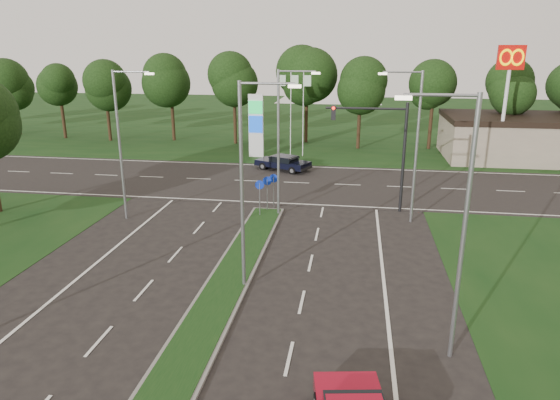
# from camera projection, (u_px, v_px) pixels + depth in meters

# --- Properties ---
(ground) EXTENTS (160.00, 160.00, 0.00)m
(ground) POSITION_uv_depth(u_px,v_px,m) (182.00, 367.00, 16.72)
(ground) COLOR black
(ground) RESTS_ON ground
(verge_far) EXTENTS (160.00, 50.00, 0.02)m
(verge_far) POSITION_uv_depth(u_px,v_px,m) (316.00, 124.00, 68.68)
(verge_far) COLOR black
(verge_far) RESTS_ON ground
(cross_road) EXTENTS (160.00, 12.00, 0.02)m
(cross_road) POSITION_uv_depth(u_px,v_px,m) (284.00, 182.00, 39.39)
(cross_road) COLOR black
(cross_road) RESTS_ON ground
(median_kerb) EXTENTS (2.00, 26.00, 0.12)m
(median_kerb) POSITION_uv_depth(u_px,v_px,m) (214.00, 306.00, 20.48)
(median_kerb) COLOR slate
(median_kerb) RESTS_ON ground
(commercial_building) EXTENTS (16.00, 9.00, 4.00)m
(commercial_building) POSITION_uv_depth(u_px,v_px,m) (533.00, 138.00, 46.98)
(commercial_building) COLOR gray
(commercial_building) RESTS_ON ground
(streetlight_median_near) EXTENTS (2.53, 0.22, 9.00)m
(streetlight_median_near) POSITION_uv_depth(u_px,v_px,m) (246.00, 177.00, 20.75)
(streetlight_median_near) COLOR gray
(streetlight_median_near) RESTS_ON ground
(streetlight_median_far) EXTENTS (2.53, 0.22, 9.00)m
(streetlight_median_far) POSITION_uv_depth(u_px,v_px,m) (282.00, 136.00, 30.19)
(streetlight_median_far) COLOR gray
(streetlight_median_far) RESTS_ON ground
(streetlight_left_far) EXTENTS (2.53, 0.22, 9.00)m
(streetlight_left_far) POSITION_uv_depth(u_px,v_px,m) (122.00, 138.00, 29.64)
(streetlight_left_far) COLOR gray
(streetlight_left_far) RESTS_ON ground
(streetlight_right_far) EXTENTS (2.53, 0.22, 9.00)m
(streetlight_right_far) POSITION_uv_depth(u_px,v_px,m) (414.00, 140.00, 29.07)
(streetlight_right_far) COLOR gray
(streetlight_right_far) RESTS_ON ground
(streetlight_right_near) EXTENTS (2.53, 0.22, 9.00)m
(streetlight_right_near) POSITION_uv_depth(u_px,v_px,m) (459.00, 218.00, 15.85)
(streetlight_right_near) COLOR gray
(streetlight_right_near) RESTS_ON ground
(traffic_signal) EXTENTS (5.10, 0.42, 7.00)m
(traffic_signal) POSITION_uv_depth(u_px,v_px,m) (384.00, 140.00, 31.32)
(traffic_signal) COLOR black
(traffic_signal) RESTS_ON ground
(median_signs) EXTENTS (1.16, 1.76, 2.38)m
(median_signs) POSITION_uv_depth(u_px,v_px,m) (267.00, 187.00, 31.71)
(median_signs) COLOR gray
(median_signs) RESTS_ON ground
(gas_pylon) EXTENTS (5.80, 1.26, 8.00)m
(gas_pylon) POSITION_uv_depth(u_px,v_px,m) (258.00, 124.00, 47.54)
(gas_pylon) COLOR silver
(gas_pylon) RESTS_ON ground
(mcdonalds_sign) EXTENTS (2.20, 0.47, 10.40)m
(mcdonalds_sign) POSITION_uv_depth(u_px,v_px,m) (509.00, 75.00, 41.98)
(mcdonalds_sign) COLOR silver
(mcdonalds_sign) RESTS_ON ground
(treeline_far) EXTENTS (6.00, 6.00, 9.90)m
(treeline_far) POSITION_uv_depth(u_px,v_px,m) (307.00, 81.00, 52.41)
(treeline_far) COLOR black
(treeline_far) RESTS_ON ground
(navy_sedan) EXTENTS (5.04, 3.64, 1.28)m
(navy_sedan) POSITION_uv_depth(u_px,v_px,m) (283.00, 162.00, 43.05)
(navy_sedan) COLOR black
(navy_sedan) RESTS_ON ground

